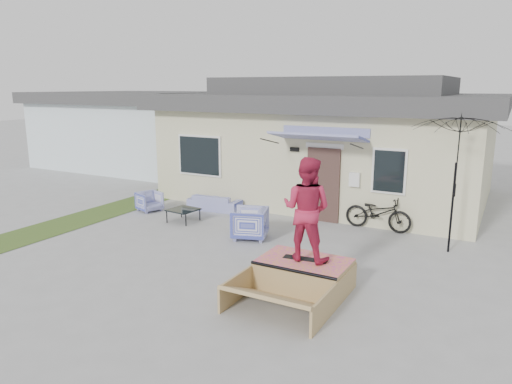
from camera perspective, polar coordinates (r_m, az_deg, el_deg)
The scene contains 13 objects.
ground at distance 10.33m, azimuth -6.32°, elevation -8.81°, with size 90.00×90.00×0.00m, color gray.
grass_strip at distance 15.06m, azimuth -18.34°, elevation -2.48°, with size 1.40×8.00×0.01m, color #354F1E.
house at distance 16.89m, azimuth 9.24°, elevation 6.27°, with size 10.80×8.49×4.10m.
neighbor_house at distance 24.09m, azimuth -13.48°, elevation 7.56°, with size 8.60×7.60×3.50m.
loveseat at distance 14.73m, azimuth -5.01°, elevation -0.93°, with size 1.65×0.49×0.65m, color #2E39A2.
armchair_left at distance 14.91m, azimuth -12.71°, elevation -0.99°, with size 0.65×0.61×0.67m, color #2E39A2.
armchair_right at distance 11.92m, azimuth -0.78°, elevation -3.60°, with size 0.84×0.79×0.87m, color #2E39A2.
coffee_table at distance 13.60m, azimuth -8.73°, elevation -2.79°, with size 0.74×0.74×0.37m, color black.
bicycle at distance 13.00m, azimuth 14.50°, elevation -2.00°, with size 0.62×1.78×1.14m, color black.
patio_umbrella at distance 11.53m, azimuth 22.82°, elevation 1.57°, with size 2.50×2.38×2.20m.
skate_ramp at distance 9.14m, azimuth 5.77°, elevation -9.84°, with size 1.67×2.22×0.56m, color #A18351, non-canonical shape.
skateboard at distance 9.08m, azimuth 5.96°, elevation -7.95°, with size 0.84×0.21×0.05m, color black.
skater at distance 8.78m, azimuth 6.10°, elevation -1.84°, with size 0.95×0.73×1.94m, color #B02143.
Camera 1 is at (5.55, -7.86, 3.76)m, focal length 33.23 mm.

